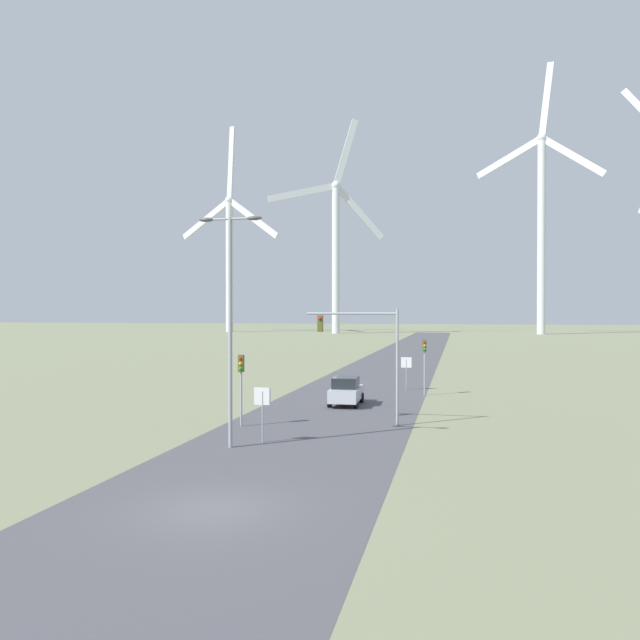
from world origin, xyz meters
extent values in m
plane|color=#757A5B|center=(0.00, 0.00, 0.00)|extent=(600.00, 600.00, 0.00)
cube|color=#47474C|center=(0.00, 48.00, 0.00)|extent=(10.00, 240.00, 0.01)
cylinder|color=#93999E|center=(-2.60, 8.28, 5.10)|extent=(0.18, 0.18, 10.21)
cylinder|color=#93999E|center=(-2.60, 8.28, 10.16)|extent=(2.24, 0.10, 0.10)
ellipsoid|color=#4C4C51|center=(-3.72, 8.28, 10.16)|extent=(0.70, 0.32, 0.20)
ellipsoid|color=#4C4C51|center=(-1.48, 8.28, 10.16)|extent=(0.70, 0.32, 0.20)
cylinder|color=#93999E|center=(-1.53, 9.61, 1.19)|extent=(0.07, 0.07, 2.37)
cube|color=white|center=(-1.53, 9.60, 2.14)|extent=(0.81, 0.01, 0.81)
cube|color=red|center=(-1.53, 9.61, 2.14)|extent=(0.76, 0.02, 0.76)
cylinder|color=#93999E|center=(3.36, 30.45, 1.18)|extent=(0.07, 0.07, 2.37)
cube|color=white|center=(3.36, 30.44, 2.14)|extent=(0.81, 0.01, 0.81)
cube|color=red|center=(3.36, 30.45, 2.14)|extent=(0.76, 0.02, 0.76)
cylinder|color=#93999E|center=(-3.88, 13.26, 1.89)|extent=(0.11, 0.11, 3.77)
cube|color=#4C511E|center=(-3.88, 13.26, 3.32)|extent=(0.28, 0.24, 0.90)
sphere|color=red|center=(-3.88, 13.12, 3.59)|extent=(0.16, 0.16, 0.16)
sphere|color=gold|center=(-3.88, 13.12, 3.32)|extent=(0.16, 0.16, 0.16)
sphere|color=green|center=(-3.88, 13.12, 3.05)|extent=(0.16, 0.16, 0.16)
cylinder|color=#93999E|center=(4.90, 27.74, 2.03)|extent=(0.11, 0.11, 4.05)
cube|color=#4C511E|center=(4.90, 27.74, 3.60)|extent=(0.28, 0.24, 0.90)
sphere|color=red|center=(4.90, 27.61, 3.87)|extent=(0.16, 0.16, 0.16)
sphere|color=gold|center=(4.90, 27.61, 3.60)|extent=(0.16, 0.16, 0.16)
sphere|color=green|center=(4.90, 27.61, 3.33)|extent=(0.16, 0.16, 0.16)
cylinder|color=#93999E|center=(4.13, 15.25, 3.10)|extent=(0.14, 0.14, 6.20)
cylinder|color=#93999E|center=(1.67, 15.25, 5.95)|extent=(4.92, 0.12, 0.12)
cube|color=#4C511E|center=(-0.06, 15.25, 5.40)|extent=(0.28, 0.24, 0.90)
sphere|color=red|center=(-0.06, 15.12, 5.67)|extent=(0.18, 0.18, 0.18)
cube|color=#B7BCC1|center=(0.18, 21.92, 0.73)|extent=(1.96, 4.17, 0.80)
cube|color=#1E2328|center=(0.18, 21.77, 1.48)|extent=(1.64, 2.16, 0.70)
cylinder|color=black|center=(-0.65, 23.19, 0.33)|extent=(0.22, 0.66, 0.66)
cylinder|color=black|center=(1.01, 23.19, 0.33)|extent=(0.22, 0.66, 0.66)
cylinder|color=black|center=(-0.65, 20.65, 0.33)|extent=(0.22, 0.66, 0.66)
cylinder|color=black|center=(1.01, 20.65, 0.33)|extent=(0.22, 0.66, 0.66)
cylinder|color=silver|center=(-60.84, 161.17, 20.02)|extent=(2.20, 2.20, 40.04)
sphere|color=silver|center=(-60.84, 161.17, 40.04)|extent=(2.60, 2.60, 2.60)
cube|color=silver|center=(-60.21, 160.91, 51.40)|extent=(3.03, 1.62, 21.53)
cube|color=silver|center=(-70.26, 165.01, 34.94)|extent=(18.70, 8.02, 11.22)
cube|color=silver|center=(-52.04, 157.58, 33.78)|extent=(17.70, 7.61, 13.31)
cylinder|color=silver|center=(-26.66, 155.09, 20.86)|extent=(2.20, 2.20, 41.72)
sphere|color=silver|center=(-26.66, 155.09, 41.72)|extent=(2.60, 2.60, 2.60)
cube|color=silver|center=(-35.64, 150.87, 39.36)|extent=(17.40, 8.54, 6.17)
cube|color=silver|center=(-20.33, 158.07, 34.31)|extent=(13.26, 6.59, 15.12)
cube|color=silver|center=(-24.02, 156.33, 51.49)|extent=(6.72, 3.51, 18.81)
cylinder|color=silver|center=(29.19, 160.72, 26.65)|extent=(2.20, 2.20, 53.30)
sphere|color=silver|center=(29.19, 160.72, 53.30)|extent=(2.60, 2.60, 2.60)
cube|color=silver|center=(20.62, 164.79, 49.20)|extent=(16.92, 8.38, 9.33)
cube|color=silver|center=(36.68, 157.17, 47.13)|extent=(15.22, 7.58, 13.00)
cube|color=silver|center=(30.27, 160.21, 63.56)|extent=(3.85, 2.18, 19.44)
camera|label=1|loc=(7.31, -17.83, 6.03)|focal=35.00mm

